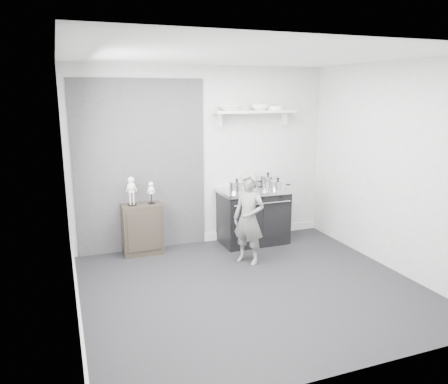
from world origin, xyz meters
The scene contains 16 objects.
ground centered at (0.00, 0.00, 0.00)m, with size 4.00×4.00×0.00m, color black.
room_shell centered at (-0.09, 0.15, 1.64)m, with size 4.02×3.62×2.71m.
wall_shelf centered at (0.80, 1.68, 2.01)m, with size 1.30×0.26×0.24m.
stove centered at (0.71, 1.48, 0.43)m, with size 1.07×0.67×0.86m.
side_cabinet centered at (-1.00, 1.61, 0.37)m, with size 0.57×0.33×0.74m, color black.
child centered at (0.30, 0.74, 0.63)m, with size 0.46×0.30×1.25m, color slate.
pot_front_left centered at (0.38, 1.37, 0.94)m, with size 0.32×0.24×0.20m.
pot_back_left centered at (0.66, 1.63, 0.94)m, with size 0.36×0.28×0.21m.
pot_back_right centered at (1.00, 1.58, 0.95)m, with size 0.35×0.26×0.22m.
pot_front_right centered at (1.02, 1.30, 0.93)m, with size 0.34×0.26×0.19m.
pot_front_center centered at (0.60, 1.32, 0.93)m, with size 0.28×0.19×0.17m.
skeleton_full centered at (-1.13, 1.61, 0.98)m, with size 0.13×0.09×0.48m, color white, non-canonical shape.
skeleton_torso centered at (-0.85, 1.61, 0.92)m, with size 0.10×0.07×0.37m, color white, non-canonical shape.
bowl_large centered at (0.39, 1.67, 2.08)m, with size 0.33×0.33×0.08m, color white.
bowl_small centered at (0.88, 1.67, 2.08)m, with size 0.27×0.27×0.09m, color white.
plate_stack centered at (1.12, 1.67, 2.07)m, with size 0.26×0.26×0.06m, color white.
Camera 1 is at (-2.03, -4.47, 2.32)m, focal length 35.00 mm.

